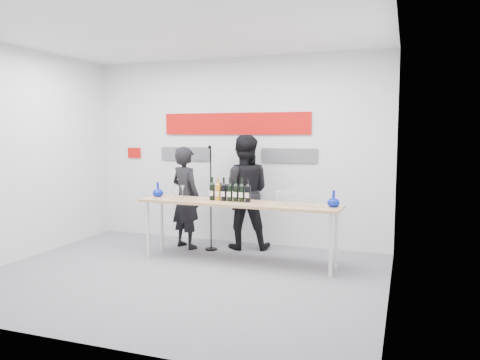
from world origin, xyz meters
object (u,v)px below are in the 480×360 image
object	(u,v)px
tasting_table	(238,207)
presenter_right	(243,192)
presenter_left	(186,198)
mic_stand	(211,218)

from	to	relation	value
tasting_table	presenter_right	bearing A→B (deg)	105.85
presenter_left	presenter_right	world-z (taller)	presenter_right
mic_stand	presenter_right	bearing A→B (deg)	33.67
presenter_right	presenter_left	bearing A→B (deg)	1.33
presenter_right	tasting_table	bearing A→B (deg)	87.69
presenter_right	mic_stand	xyz separation A→B (m)	(-0.43, -0.28, -0.39)
tasting_table	presenter_right	distance (m)	0.85
tasting_table	presenter_left	size ratio (longest dim) A/B	1.81
presenter_right	mic_stand	size ratio (longest dim) A/B	1.10
presenter_left	tasting_table	bearing A→B (deg)	176.95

